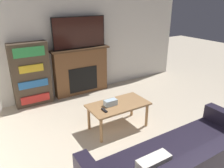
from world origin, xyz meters
TOP-DOWN VIEW (x-y plane):
  - wall_back at (0.00, 4.22)m, footprint 5.90×0.06m
  - fireplace at (-0.01, 4.08)m, footprint 1.41×0.28m
  - tv at (-0.01, 4.06)m, footprint 1.26×0.03m
  - coffee_table at (-0.12, 2.28)m, footprint 1.06×0.57m
  - tissue_box at (-0.26, 2.31)m, footprint 0.22×0.12m
  - remote_control at (-0.45, 2.19)m, footprint 0.04×0.15m
  - bookshelf at (-1.17, 4.06)m, footprint 0.77×0.29m

SIDE VIEW (x-z plane):
  - coffee_table at x=-0.12m, z-range 0.17..0.64m
  - remote_control at x=-0.45m, z-range 0.47..0.49m
  - tissue_box at x=-0.26m, z-range 0.47..0.57m
  - fireplace at x=-0.01m, z-range 0.00..1.11m
  - bookshelf at x=-1.17m, z-range 0.00..1.36m
  - wall_back at x=0.00m, z-range 0.00..2.70m
  - tv at x=-0.01m, z-range 1.11..1.82m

